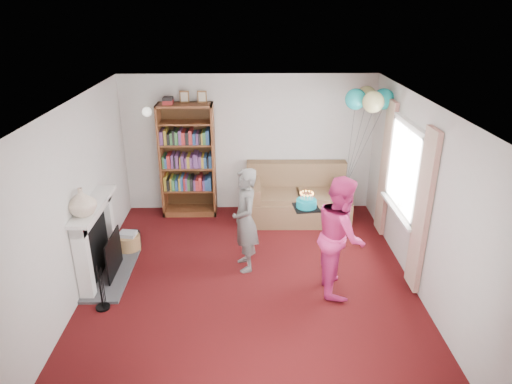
{
  "coord_description": "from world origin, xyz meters",
  "views": [
    {
      "loc": [
        -0.04,
        -5.44,
        3.65
      ],
      "look_at": [
        0.09,
        0.6,
        1.11
      ],
      "focal_mm": 32.0,
      "sensor_mm": 36.0,
      "label": 1
    }
  ],
  "objects_px": {
    "bookcase": "(188,161)",
    "person_magenta": "(340,235)",
    "sofa": "(297,198)",
    "birthday_cake": "(306,204)",
    "person_striped": "(245,220)"
  },
  "relations": [
    {
      "from": "bookcase",
      "to": "person_magenta",
      "type": "xyz_separation_m",
      "value": [
        2.27,
        -2.48,
        -0.18
      ]
    },
    {
      "from": "person_magenta",
      "to": "sofa",
      "type": "bearing_deg",
      "value": 9.63
    },
    {
      "from": "sofa",
      "to": "birthday_cake",
      "type": "xyz_separation_m",
      "value": [
        -0.13,
        -2.08,
        0.84
      ]
    },
    {
      "from": "person_magenta",
      "to": "birthday_cake",
      "type": "relative_size",
      "value": 5.07
    },
    {
      "from": "person_striped",
      "to": "person_magenta",
      "type": "height_order",
      "value": "person_magenta"
    },
    {
      "from": "sofa",
      "to": "person_magenta",
      "type": "distance_m",
      "value": 2.32
    },
    {
      "from": "bookcase",
      "to": "sofa",
      "type": "xyz_separation_m",
      "value": [
        1.95,
        -0.23,
        -0.64
      ]
    },
    {
      "from": "person_striped",
      "to": "person_magenta",
      "type": "xyz_separation_m",
      "value": [
        1.25,
        -0.55,
        0.04
      ]
    },
    {
      "from": "sofa",
      "to": "person_magenta",
      "type": "bearing_deg",
      "value": -81.0
    },
    {
      "from": "sofa",
      "to": "person_magenta",
      "type": "xyz_separation_m",
      "value": [
        0.32,
        -2.26,
        0.46
      ]
    },
    {
      "from": "person_striped",
      "to": "birthday_cake",
      "type": "height_order",
      "value": "person_striped"
    },
    {
      "from": "bookcase",
      "to": "sofa",
      "type": "relative_size",
      "value": 1.24
    },
    {
      "from": "sofa",
      "to": "birthday_cake",
      "type": "relative_size",
      "value": 5.64
    },
    {
      "from": "bookcase",
      "to": "person_magenta",
      "type": "relative_size",
      "value": 1.38
    },
    {
      "from": "bookcase",
      "to": "person_magenta",
      "type": "bearing_deg",
      "value": -47.59
    }
  ]
}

